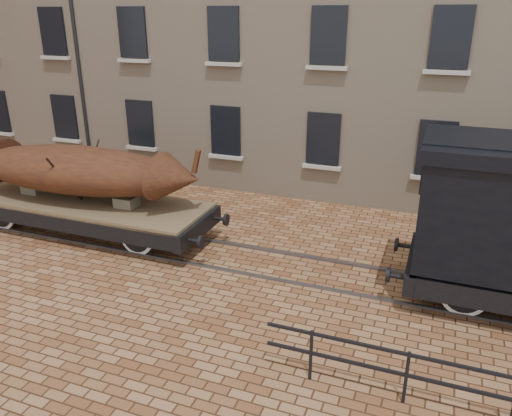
% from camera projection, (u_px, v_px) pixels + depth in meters
% --- Properties ---
extents(ground, '(90.00, 90.00, 0.00)m').
position_uv_depth(ground, '(237.00, 259.00, 13.13)').
color(ground, brown).
extents(rail_track, '(30.00, 1.52, 0.06)m').
position_uv_depth(rail_track, '(237.00, 258.00, 13.12)').
color(rail_track, '#59595E').
rests_on(rail_track, ground).
extents(flatcar_wagon, '(8.68, 2.35, 1.31)m').
position_uv_depth(flatcar_wagon, '(80.00, 206.00, 14.47)').
color(flatcar_wagon, brown).
rests_on(flatcar_wagon, ground).
extents(iron_boat, '(7.56, 2.53, 1.77)m').
position_uv_depth(iron_boat, '(77.00, 170.00, 14.05)').
color(iron_boat, '#532B14').
rests_on(iron_boat, flatcar_wagon).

